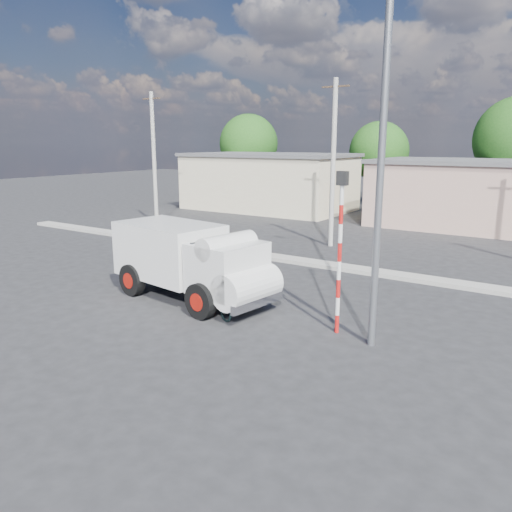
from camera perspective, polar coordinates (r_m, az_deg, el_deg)
The scene contains 9 objects.
ground_plane at distance 14.34m, azimuth -5.21°, elevation -7.91°, with size 120.00×120.00×0.00m, color #252528.
median at distance 20.85m, azimuth 8.72°, elevation -1.11°, with size 40.00×0.80×0.16m, color #99968E.
truck at distance 16.25m, azimuth -7.30°, elevation -0.47°, with size 6.13×2.99×2.43m.
bicycle at distance 14.91m, azimuth -4.62°, elevation -5.18°, with size 0.61×1.76×0.92m, color black.
cyclist at distance 14.77m, azimuth -4.66°, elevation -3.38°, with size 0.69×0.46×1.90m, color white.
traffic_pole at distance 13.23m, azimuth 9.59°, elevation 1.89°, with size 0.28×0.18×4.36m.
streetlight at distance 12.36m, azimuth 13.48°, elevation 12.01°, with size 2.34×0.22×9.00m.
building_row at distance 33.34m, azimuth 21.00°, elevation 7.01°, with size 37.80×7.30×4.44m.
utility_poles at distance 23.00m, azimuth 20.88°, elevation 9.57°, with size 35.40×0.24×8.00m.
Camera 1 is at (8.49, -10.37, 5.09)m, focal length 35.00 mm.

